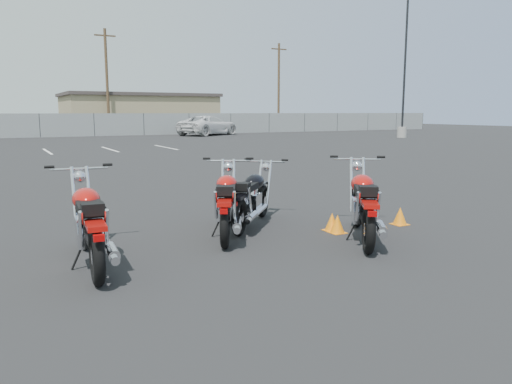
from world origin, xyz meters
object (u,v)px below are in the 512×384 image
motorcycle_second_black (252,198)px  motorcycle_third_red (227,203)px  white_van (208,120)px  motorcycle_rear_red (364,204)px  motorcycle_front_red (90,224)px

motorcycle_second_black → motorcycle_third_red: size_ratio=0.83×
motorcycle_third_red → white_van: (12.96, 31.65, 0.75)m
motorcycle_rear_red → motorcycle_front_red: bearing=171.4°
motorcycle_second_black → white_van: 33.62m
white_van → motorcycle_second_black: bearing=128.8°
motorcycle_front_red → white_van: white_van is taller
motorcycle_rear_red → white_van: size_ratio=0.33×
motorcycle_third_red → white_van: size_ratio=0.33×
motorcycle_front_red → motorcycle_second_black: 2.98m
motorcycle_third_red → white_van: bearing=67.7°
motorcycle_second_black → motorcycle_rear_red: bearing=-56.0°
motorcycle_front_red → motorcycle_second_black: bearing=19.5°
motorcycle_second_black → motorcycle_third_red: motorcycle_third_red is taller
motorcycle_third_red → white_van: 34.21m
motorcycle_front_red → motorcycle_second_black: size_ratio=1.29×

